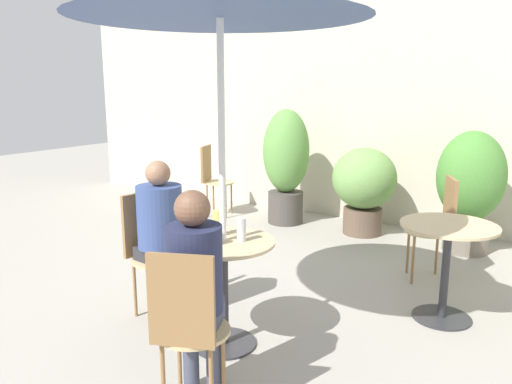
# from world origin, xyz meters

# --- Properties ---
(ground_plane) EXTENTS (20.00, 20.00, 0.00)m
(ground_plane) POSITION_xyz_m (0.00, 0.00, 0.00)
(ground_plane) COLOR #9E998E
(storefront_wall) EXTENTS (10.00, 0.06, 3.00)m
(storefront_wall) POSITION_xyz_m (0.00, 3.65, 1.50)
(storefront_wall) COLOR beige
(storefront_wall) RESTS_ON ground_plane
(cafe_table_near) EXTENTS (0.68, 0.68, 0.74)m
(cafe_table_near) POSITION_xyz_m (0.09, 0.09, 0.53)
(cafe_table_near) COLOR #2D2D33
(cafe_table_near) RESTS_ON ground_plane
(cafe_table_far) EXTENTS (0.69, 0.69, 0.74)m
(cafe_table_far) POSITION_xyz_m (1.25, 1.28, 0.53)
(cafe_table_far) COLOR #2D2D33
(cafe_table_far) RESTS_ON ground_plane
(bistro_chair_0) EXTENTS (0.41, 0.40, 0.94)m
(bistro_chair_0) POSITION_xyz_m (-0.68, 0.19, 0.56)
(bistro_chair_0) COLOR tan
(bistro_chair_0) RESTS_ON ground_plane
(bistro_chair_1) EXTENTS (0.43, 0.44, 0.94)m
(bistro_chair_1) POSITION_xyz_m (0.38, -0.63, 0.56)
(bistro_chair_1) COLOR tan
(bistro_chair_1) RESTS_ON ground_plane
(bistro_chair_2) EXTENTS (0.44, 0.42, 0.94)m
(bistro_chair_2) POSITION_xyz_m (-2.07, 2.80, 0.56)
(bistro_chair_2) COLOR tan
(bistro_chair_2) RESTS_ON ground_plane
(bistro_chair_3) EXTENTS (0.45, 0.43, 0.94)m
(bistro_chair_3) POSITION_xyz_m (1.02, 2.05, 0.56)
(bistro_chair_3) COLOR tan
(bistro_chair_3) RESTS_ON ground_plane
(seated_person_0) EXTENTS (0.36, 0.33, 1.20)m
(seated_person_0) POSITION_xyz_m (-0.53, 0.17, 0.71)
(seated_person_0) COLOR #2D2D33
(seated_person_0) RESTS_ON ground_plane
(seated_person_1) EXTENTS (0.35, 0.36, 1.21)m
(seated_person_1) POSITION_xyz_m (0.33, -0.49, 0.72)
(seated_person_1) COLOR #42475B
(seated_person_1) RESTS_ON ground_plane
(beer_glass_0) EXTENTS (0.07, 0.07, 0.17)m
(beer_glass_0) POSITION_xyz_m (-0.01, 0.16, 0.82)
(beer_glass_0) COLOR #DBC65B
(beer_glass_0) RESTS_ON cafe_table_near
(beer_glass_1) EXTENTS (0.06, 0.06, 0.14)m
(beer_glass_1) POSITION_xyz_m (0.09, -0.03, 0.81)
(beer_glass_1) COLOR beige
(beer_glass_1) RESTS_ON cafe_table_near
(beer_glass_2) EXTENTS (0.06, 0.06, 0.15)m
(beer_glass_2) POSITION_xyz_m (0.19, 0.14, 0.81)
(beer_glass_2) COLOR silver
(beer_glass_2) RESTS_ON cafe_table_near
(potted_plant_0) EXTENTS (0.58, 0.58, 1.44)m
(potted_plant_0) POSITION_xyz_m (-1.05, 3.00, 0.79)
(potted_plant_0) COLOR #47423D
(potted_plant_0) RESTS_ON ground_plane
(potted_plant_1) EXTENTS (0.74, 0.74, 1.02)m
(potted_plant_1) POSITION_xyz_m (-0.05, 3.06, 0.59)
(potted_plant_1) COLOR brown
(potted_plant_1) RESTS_ON ground_plane
(potted_plant_2) EXTENTS (0.68, 0.68, 1.27)m
(potted_plant_2) POSITION_xyz_m (1.10, 3.02, 0.72)
(potted_plant_2) COLOR slate
(potted_plant_2) RESTS_ON ground_plane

